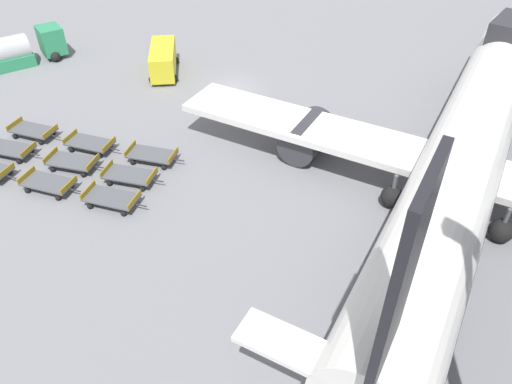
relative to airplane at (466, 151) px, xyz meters
name	(u,v)px	position (x,y,z in m)	size (l,w,h in m)	color
ground_plane	(232,88)	(-19.09, 4.71, -3.07)	(500.00, 500.00, 0.00)	gray
airplane	(466,151)	(0.00, 0.00, 0.00)	(36.32, 41.64, 12.76)	white
fuel_tanker_primary	(14,52)	(-38.09, -1.26, -1.83)	(5.56, 8.13, 2.87)	#2D8C5B
service_van	(163,59)	(-25.75, 4.15, -1.83)	(4.87, 5.67, 2.28)	yellow
baggage_dolly_row_near_col_b	(48,183)	(-21.61, -12.37, -2.59)	(3.95, 2.19, 0.92)	#515459
baggage_dolly_row_near_col_c	(112,198)	(-17.25, -11.50, -2.59)	(3.95, 2.26, 0.92)	#515459
baggage_dolly_row_mid_a_col_a	(10,149)	(-26.77, -11.06, -2.59)	(3.95, 2.30, 0.92)	#515459
baggage_dolly_row_mid_a_col_b	(72,162)	(-22.03, -10.01, -2.59)	(3.94, 2.37, 0.92)	#515459
baggage_dolly_row_mid_a_col_c	(130,176)	(-17.84, -9.24, -2.59)	(3.94, 2.38, 0.92)	#515459
baggage_dolly_row_mid_b_col_a	(33,131)	(-27.29, -8.68, -2.59)	(3.95, 2.13, 0.92)	#515459
baggage_dolly_row_mid_b_col_b	(90,144)	(-22.61, -7.85, -2.59)	(3.95, 2.18, 0.92)	#515459
baggage_dolly_row_mid_b_col_c	(152,155)	(-18.08, -6.79, -2.59)	(3.94, 2.36, 0.92)	#515459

